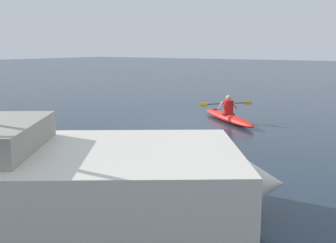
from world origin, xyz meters
The scene contains 3 objects.
ground_plane centered at (0.00, 0.00, 0.00)m, with size 160.00×160.00×0.00m, color #1E2D3D.
kayak centered at (-1.14, -1.14, 0.16)m, with size 3.65×3.08×0.31m.
kayaker centered at (-1.16, -1.13, 0.63)m, with size 1.47×1.83×0.74m.
Camera 1 is at (-8.50, 13.79, 2.92)m, focal length 44.96 mm.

